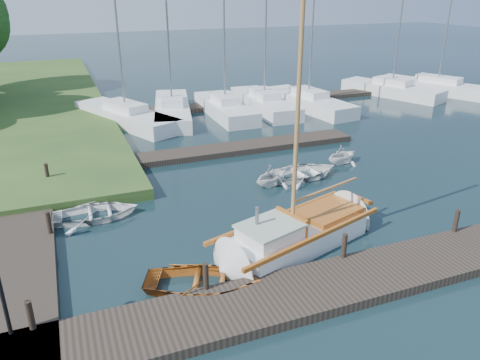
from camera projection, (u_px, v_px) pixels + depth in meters
name	position (u px, v px, depth m)	size (l,w,h in m)	color
ground	(240.00, 208.00, 18.54)	(160.00, 160.00, 0.00)	black
near_dock	(317.00, 289.00, 13.33)	(18.00, 2.20, 0.30)	black
left_dock	(22.00, 217.00, 17.48)	(2.20, 18.00, 0.30)	black
far_dock	(230.00, 149.00, 24.74)	(14.00, 1.60, 0.30)	black
pontoon	(285.00, 99.00, 35.61)	(30.00, 1.60, 0.30)	black
mooring_post_0	(30.00, 315.00, 11.43)	(0.16, 0.16, 0.80)	black
mooring_post_1	(206.00, 276.00, 12.96)	(0.16, 0.16, 0.80)	black
mooring_post_2	(344.00, 246.00, 14.49)	(0.16, 0.16, 0.80)	black
mooring_post_3	(456.00, 221.00, 16.02)	(0.16, 0.16, 0.80)	black
mooring_post_4	(49.00, 223.00, 15.89)	(0.16, 0.16, 0.80)	black
mooring_post_5	(47.00, 172.00, 20.18)	(0.16, 0.16, 0.80)	black
sailboat	(299.00, 235.00, 15.84)	(7.41, 4.03, 9.83)	white
dinghy	(203.00, 279.00, 13.46)	(2.41, 3.38, 0.70)	#935119
tender_a	(95.00, 210.00, 17.59)	(2.25, 3.16, 0.65)	white
tender_b	(272.00, 173.00, 20.54)	(1.72, 1.99, 1.05)	white
tender_c	(304.00, 170.00, 21.38)	(2.39, 3.34, 0.69)	white
tender_d	(343.00, 153.00, 23.08)	(1.68, 1.95, 1.02)	white
marina_boat_0	(126.00, 115.00, 29.65)	(5.68, 9.02, 10.02)	white
marina_boat_1	(172.00, 108.00, 31.27)	(4.19, 9.33, 10.34)	white
marina_boat_2	(225.00, 107.00, 31.66)	(2.31, 7.63, 11.47)	white
marina_boat_3	(264.00, 102.00, 33.04)	(2.48, 8.36, 12.46)	white
marina_boat_4	(308.00, 101.00, 33.40)	(3.26, 8.70, 10.95)	white
marina_boat_6	(392.00, 89.00, 37.24)	(5.08, 8.34, 10.61)	white
marina_boat_7	(438.00, 86.00, 38.14)	(6.04, 9.78, 11.68)	white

